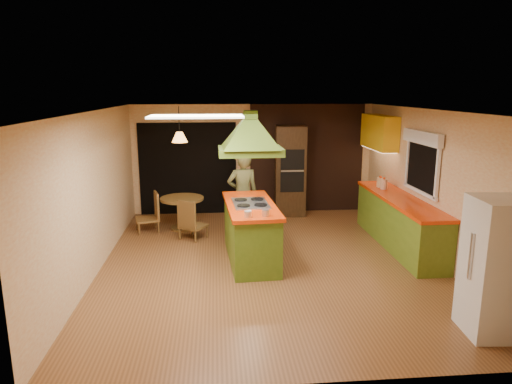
{
  "coord_description": "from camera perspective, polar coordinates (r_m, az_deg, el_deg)",
  "views": [
    {
      "loc": [
        -0.86,
        -7.14,
        2.82
      ],
      "look_at": [
        -0.2,
        0.25,
        1.15
      ],
      "focal_mm": 32.0,
      "sensor_mm": 36.0,
      "label": 1
    }
  ],
  "objects": [
    {
      "name": "ground",
      "position": [
        7.73,
        1.69,
        -8.73
      ],
      "size": [
        6.5,
        6.5,
        0.0
      ],
      "primitive_type": "plane",
      "color": "brown",
      "rests_on": "ground"
    },
    {
      "name": "room_walls",
      "position": [
        7.36,
        1.75,
        0.36
      ],
      "size": [
        5.5,
        6.5,
        6.5
      ],
      "color": "beige",
      "rests_on": "ground"
    },
    {
      "name": "ceiling_plane",
      "position": [
        7.2,
        1.82,
        10.13
      ],
      "size": [
        6.5,
        6.5,
        0.0
      ],
      "primitive_type": "plane",
      "rotation": [
        3.14,
        0.0,
        0.0
      ],
      "color": "silver",
      "rests_on": "room_walls"
    },
    {
      "name": "brick_panel",
      "position": [
        10.7,
        6.37,
        4.17
      ],
      "size": [
        2.64,
        0.03,
        2.5
      ],
      "primitive_type": "cube",
      "color": "#381E14",
      "rests_on": "ground"
    },
    {
      "name": "nook_opening",
      "position": [
        10.54,
        -8.49,
        2.88
      ],
      "size": [
        2.2,
        0.03,
        2.1
      ],
      "primitive_type": "cube",
      "color": "black",
      "rests_on": "ground"
    },
    {
      "name": "right_counter",
      "position": [
        8.74,
        17.42,
        -3.56
      ],
      "size": [
        0.62,
        3.05,
        0.92
      ],
      "color": "olive",
      "rests_on": "ground"
    },
    {
      "name": "upper_cabinets",
      "position": [
        9.99,
        15.15,
        7.25
      ],
      "size": [
        0.34,
        1.4,
        0.7
      ],
      "primitive_type": "cube",
      "color": "yellow",
      "rests_on": "room_walls"
    },
    {
      "name": "window_right",
      "position": [
        8.4,
        20.08,
        4.74
      ],
      "size": [
        0.12,
        1.35,
        1.06
      ],
      "color": "black",
      "rests_on": "room_walls"
    },
    {
      "name": "fluor_panel",
      "position": [
        5.96,
        -7.48,
        9.35
      ],
      "size": [
        1.2,
        0.6,
        0.03
      ],
      "primitive_type": "cube",
      "color": "white",
      "rests_on": "ceiling_plane"
    },
    {
      "name": "kitchen_island",
      "position": [
        7.68,
        -0.68,
        -4.96
      ],
      "size": [
        0.9,
        2.0,
        0.99
      ],
      "rotation": [
        0.0,
        0.0,
        0.06
      ],
      "color": "#55771D",
      "rests_on": "ground"
    },
    {
      "name": "range_hood",
      "position": [
        7.34,
        -0.72,
        8.23
      ],
      "size": [
        1.03,
        0.75,
        0.79
      ],
      "rotation": [
        0.0,
        0.0,
        0.01
      ],
      "color": "#486419",
      "rests_on": "ceiling_plane"
    },
    {
      "name": "man",
      "position": [
        8.86,
        -1.67,
        -0.3
      ],
      "size": [
        0.65,
        0.47,
        1.66
      ],
      "primitive_type": "imported",
      "rotation": [
        0.0,
        0.0,
        3.27
      ],
      "color": "brown",
      "rests_on": "ground"
    },
    {
      "name": "refrigerator",
      "position": [
        6.02,
        28.08,
        -8.33
      ],
      "size": [
        0.71,
        0.68,
        1.64
      ],
      "primitive_type": "cube",
      "rotation": [
        0.0,
        0.0,
        -0.07
      ],
      "color": "white",
      "rests_on": "ground"
    },
    {
      "name": "wall_oven",
      "position": [
        10.38,
        4.29,
        2.66
      ],
      "size": [
        0.71,
        0.64,
        2.04
      ],
      "rotation": [
        0.0,
        0.0,
        -0.06
      ],
      "color": "#422B15",
      "rests_on": "ground"
    },
    {
      "name": "dining_table",
      "position": [
        9.47,
        -9.21,
        -1.88
      ],
      "size": [
        0.89,
        0.89,
        0.67
      ],
      "rotation": [
        0.0,
        0.0,
        -0.31
      ],
      "color": "brown",
      "rests_on": "ground"
    },
    {
      "name": "chair_left",
      "position": [
        9.47,
        -13.47,
        -2.48
      ],
      "size": [
        0.54,
        0.54,
        0.8
      ],
      "primitive_type": null,
      "rotation": [
        0.0,
        0.0,
        -1.3
      ],
      "color": "brown",
      "rests_on": "ground"
    },
    {
      "name": "chair_near",
      "position": [
        8.84,
        -7.86,
        -3.35
      ],
      "size": [
        0.6,
        0.6,
        0.79
      ],
      "primitive_type": null,
      "rotation": [
        0.0,
        0.0,
        2.54
      ],
      "color": "brown",
      "rests_on": "ground"
    },
    {
      "name": "pendant_lamp",
      "position": [
        9.22,
        -9.53,
        6.78
      ],
      "size": [
        0.4,
        0.4,
        0.2
      ],
      "primitive_type": "cone",
      "rotation": [
        0.0,
        0.0,
        -0.36
      ],
      "color": "#FF9E3F",
      "rests_on": "ceiling_plane"
    },
    {
      "name": "canister_large",
      "position": [
        9.24,
        15.69,
        0.96
      ],
      "size": [
        0.17,
        0.17,
        0.19
      ],
      "primitive_type": "cylinder",
      "rotation": [
        0.0,
        0.0,
        0.37
      ],
      "color": "beige",
      "rests_on": "right_counter"
    },
    {
      "name": "canister_medium",
      "position": [
        9.43,
        15.25,
        1.18
      ],
      "size": [
        0.15,
        0.15,
        0.18
      ],
      "primitive_type": "cylinder",
      "rotation": [
        0.0,
        0.0,
        -0.15
      ],
      "color": "beige",
      "rests_on": "right_counter"
    },
    {
      "name": "canister_small",
      "position": [
        9.4,
        15.33,
        1.09
      ],
      "size": [
        0.15,
        0.15,
        0.17
      ],
      "primitive_type": "cylinder",
      "rotation": [
        0.0,
        0.0,
        0.18
      ],
      "color": "beige",
      "rests_on": "right_counter"
    }
  ]
}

